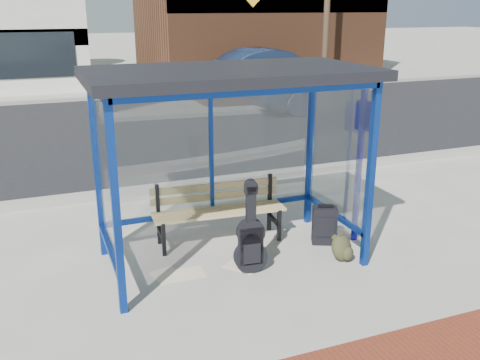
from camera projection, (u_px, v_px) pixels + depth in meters
name	position (u px, v px, depth m)	size (l,w,h in m)	color
ground	(231.00, 259.00, 6.87)	(120.00, 120.00, 0.00)	#B2ADA0
curb_near	(174.00, 187.00, 9.42)	(60.00, 0.25, 0.12)	gray
street_asphalt	(125.00, 130.00, 13.95)	(60.00, 10.00, 0.00)	black
curb_far	(99.00, 98.00, 18.45)	(60.00, 0.25, 0.12)	gray
far_sidewalk	(93.00, 91.00, 20.15)	(60.00, 4.00, 0.01)	#B2ADA0
bus_shelter	(228.00, 97.00, 6.29)	(3.30, 1.80, 2.42)	navy
storefront_brown	(253.00, 3.00, 25.01)	(10.00, 7.08, 6.40)	#59331E
bench	(218.00, 208.00, 7.27)	(1.82, 0.56, 0.85)	black
guitar_bag	(251.00, 241.00, 6.42)	(0.42, 0.16, 1.11)	black
suitcase	(324.00, 225.00, 7.25)	(0.38, 0.32, 0.57)	black
backpack	(342.00, 248.00, 6.78)	(0.35, 0.33, 0.35)	#2F2F1A
sign_post	(360.00, 158.00, 7.08)	(0.13, 0.25, 2.09)	navy
newspaper_a	(167.00, 276.00, 6.44)	(0.38, 0.30, 0.01)	white
newspaper_b	(242.00, 266.00, 6.68)	(0.41, 0.32, 0.01)	white
newspaper_c	(188.00, 274.00, 6.49)	(0.39, 0.31, 0.01)	white
parked_car	(271.00, 69.00, 20.14)	(1.68, 4.83, 1.59)	#16233F
fire_hydrant	(355.00, 73.00, 22.30)	(0.33, 0.23, 0.76)	#A80C1B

